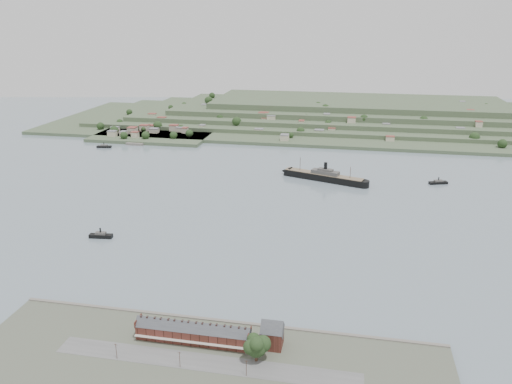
% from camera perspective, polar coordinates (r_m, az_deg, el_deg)
% --- Properties ---
extents(ground, '(1400.00, 1400.00, 0.00)m').
position_cam_1_polar(ground, '(393.64, 1.73, -2.91)').
color(ground, slate).
rests_on(ground, ground).
extents(near_shore, '(220.00, 80.00, 2.60)m').
position_cam_1_polar(near_shore, '(234.43, -6.18, -19.71)').
color(near_shore, '#4C5142').
rests_on(near_shore, ground).
extents(terrace_row, '(55.60, 9.80, 11.07)m').
position_cam_1_polar(terrace_row, '(247.78, -7.22, -15.67)').
color(terrace_row, '#462219').
rests_on(terrace_row, ground).
extents(gabled_building, '(10.40, 10.18, 14.09)m').
position_cam_1_polar(gabled_building, '(242.68, 1.86, -15.95)').
color(gabled_building, '#462219').
rests_on(gabled_building, ground).
extents(far_peninsula, '(760.00, 309.00, 30.00)m').
position_cam_1_polar(far_peninsula, '(766.12, 8.68, 8.70)').
color(far_peninsula, '#3D5136').
rests_on(far_peninsula, ground).
extents(steamship, '(88.19, 38.57, 21.90)m').
position_cam_1_polar(steamship, '(486.92, 7.48, 1.81)').
color(steamship, black).
rests_on(steamship, ground).
extents(tugboat, '(16.95, 6.25, 7.45)m').
position_cam_1_polar(tugboat, '(373.81, -17.31, -4.75)').
color(tugboat, black).
rests_on(tugboat, ground).
extents(ferry_west, '(17.97, 7.46, 6.54)m').
position_cam_1_polar(ferry_west, '(635.72, -16.97, 5.01)').
color(ferry_west, black).
rests_on(ferry_west, ground).
extents(ferry_east, '(18.21, 10.30, 6.59)m').
position_cam_1_polar(ferry_east, '(502.92, 20.11, 1.05)').
color(ferry_east, black).
rests_on(ferry_east, ground).
extents(fig_tree, '(12.14, 10.52, 13.55)m').
position_cam_1_polar(fig_tree, '(231.98, 0.09, -17.17)').
color(fig_tree, '#442C1F').
rests_on(fig_tree, ground).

